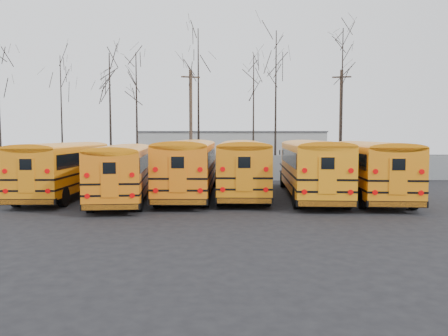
{
  "coord_description": "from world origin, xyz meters",
  "views": [
    {
      "loc": [
        -0.08,
        -22.57,
        3.53
      ],
      "look_at": [
        0.47,
        3.78,
        1.6
      ],
      "focal_mm": 35.0,
      "sensor_mm": 36.0,
      "label": 1
    }
  ],
  "objects_px": {
    "utility_pole_left": "(191,122)",
    "utility_pole_right": "(341,122)",
    "bus_b": "(124,168)",
    "bus_d": "(242,163)",
    "bus_e": "(311,164)",
    "bus_c": "(189,163)",
    "bus_a": "(65,165)",
    "bus_f": "(369,165)"
  },
  "relations": [
    {
      "from": "bus_b",
      "to": "bus_d",
      "type": "height_order",
      "value": "bus_d"
    },
    {
      "from": "bus_d",
      "to": "utility_pole_left",
      "type": "xyz_separation_m",
      "value": [
        -3.74,
        13.11,
        2.84
      ]
    },
    {
      "from": "bus_b",
      "to": "utility_pole_right",
      "type": "bearing_deg",
      "value": 38.36
    },
    {
      "from": "bus_a",
      "to": "bus_e",
      "type": "distance_m",
      "value": 14.19
    },
    {
      "from": "bus_e",
      "to": "utility_pole_right",
      "type": "distance_m",
      "value": 15.74
    },
    {
      "from": "bus_e",
      "to": "utility_pole_left",
      "type": "bearing_deg",
      "value": 123.03
    },
    {
      "from": "bus_b",
      "to": "utility_pole_left",
      "type": "bearing_deg",
      "value": 74.45
    },
    {
      "from": "bus_a",
      "to": "bus_c",
      "type": "distance_m",
      "value": 7.17
    },
    {
      "from": "bus_b",
      "to": "bus_d",
      "type": "distance_m",
      "value": 6.85
    },
    {
      "from": "utility_pole_left",
      "to": "utility_pole_right",
      "type": "height_order",
      "value": "utility_pole_right"
    },
    {
      "from": "bus_b",
      "to": "utility_pole_right",
      "type": "height_order",
      "value": "utility_pole_right"
    },
    {
      "from": "bus_a",
      "to": "utility_pole_right",
      "type": "height_order",
      "value": "utility_pole_right"
    },
    {
      "from": "bus_b",
      "to": "utility_pole_left",
      "type": "xyz_separation_m",
      "value": [
        2.84,
        15.01,
        2.97
      ]
    },
    {
      "from": "bus_d",
      "to": "utility_pole_right",
      "type": "distance_m",
      "value": 16.72
    },
    {
      "from": "bus_c",
      "to": "utility_pole_right",
      "type": "bearing_deg",
      "value": 48.99
    },
    {
      "from": "bus_a",
      "to": "bus_f",
      "type": "relative_size",
      "value": 0.97
    },
    {
      "from": "bus_d",
      "to": "bus_e",
      "type": "xyz_separation_m",
      "value": [
        3.86,
        -1.01,
        0.01
      ]
    },
    {
      "from": "bus_d",
      "to": "bus_f",
      "type": "xyz_separation_m",
      "value": [
        7.06,
        -1.26,
        -0.03
      ]
    },
    {
      "from": "bus_a",
      "to": "utility_pole_left",
      "type": "xyz_separation_m",
      "value": [
        6.56,
        13.34,
        2.91
      ]
    },
    {
      "from": "utility_pole_left",
      "to": "utility_pole_right",
      "type": "xyz_separation_m",
      "value": [
        13.39,
        0.23,
        0.04
      ]
    },
    {
      "from": "bus_c",
      "to": "bus_f",
      "type": "distance_m",
      "value": 10.24
    },
    {
      "from": "bus_e",
      "to": "utility_pole_left",
      "type": "relative_size",
      "value": 1.3
    },
    {
      "from": "bus_c",
      "to": "bus_d",
      "type": "relative_size",
      "value": 1.01
    },
    {
      "from": "bus_a",
      "to": "bus_f",
      "type": "bearing_deg",
      "value": -2.61
    },
    {
      "from": "utility_pole_right",
      "to": "bus_a",
      "type": "bearing_deg",
      "value": -132.2
    },
    {
      "from": "bus_c",
      "to": "bus_f",
      "type": "xyz_separation_m",
      "value": [
        10.2,
        -0.92,
        -0.05
      ]
    },
    {
      "from": "bus_b",
      "to": "bus_e",
      "type": "bearing_deg",
      "value": 0.05
    },
    {
      "from": "bus_a",
      "to": "bus_b",
      "type": "relative_size",
      "value": 1.02
    },
    {
      "from": "bus_c",
      "to": "bus_e",
      "type": "bearing_deg",
      "value": -3.39
    },
    {
      "from": "bus_b",
      "to": "utility_pole_left",
      "type": "relative_size",
      "value": 1.21
    },
    {
      "from": "bus_a",
      "to": "bus_f",
      "type": "distance_m",
      "value": 17.4
    },
    {
      "from": "utility_pole_left",
      "to": "bus_a",
      "type": "bearing_deg",
      "value": -131.02
    },
    {
      "from": "bus_a",
      "to": "utility_pole_left",
      "type": "distance_m",
      "value": 15.15
    },
    {
      "from": "bus_a",
      "to": "utility_pole_right",
      "type": "distance_m",
      "value": 24.31
    },
    {
      "from": "bus_c",
      "to": "bus_a",
      "type": "bearing_deg",
      "value": -178.82
    },
    {
      "from": "bus_e",
      "to": "bus_f",
      "type": "height_order",
      "value": "bus_e"
    },
    {
      "from": "bus_a",
      "to": "bus_f",
      "type": "height_order",
      "value": "bus_f"
    },
    {
      "from": "utility_pole_right",
      "to": "bus_e",
      "type": "bearing_deg",
      "value": -98.39
    },
    {
      "from": "bus_a",
      "to": "bus_d",
      "type": "distance_m",
      "value": 10.31
    },
    {
      "from": "bus_e",
      "to": "utility_pole_left",
      "type": "distance_m",
      "value": 16.28
    },
    {
      "from": "bus_a",
      "to": "bus_e",
      "type": "bearing_deg",
      "value": -2.35
    },
    {
      "from": "bus_c",
      "to": "bus_d",
      "type": "distance_m",
      "value": 3.15
    }
  ]
}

